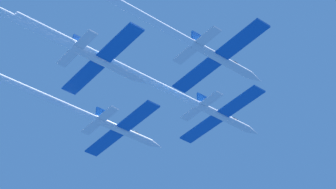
# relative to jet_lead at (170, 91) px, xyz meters

# --- Properties ---
(jet_lead) EXTENTS (20.94, 52.65, 3.47)m
(jet_lead) POSITION_rel_jet_lead_xyz_m (0.00, 0.00, 0.00)
(jet_lead) COLOR silver
(jet_left_wing) EXTENTS (20.94, 54.39, 3.47)m
(jet_left_wing) POSITION_rel_jet_lead_xyz_m (-13.39, -14.21, -1.69)
(jet_left_wing) COLOR silver
(jet_right_wing) EXTENTS (20.94, 63.70, 3.47)m
(jet_right_wing) POSITION_rel_jet_lead_xyz_m (13.31, -17.32, -1.62)
(jet_right_wing) COLOR silver
(jet_slot) EXTENTS (20.94, 55.76, 3.47)m
(jet_slot) POSITION_rel_jet_lead_xyz_m (-0.35, -27.99, -0.49)
(jet_slot) COLOR silver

